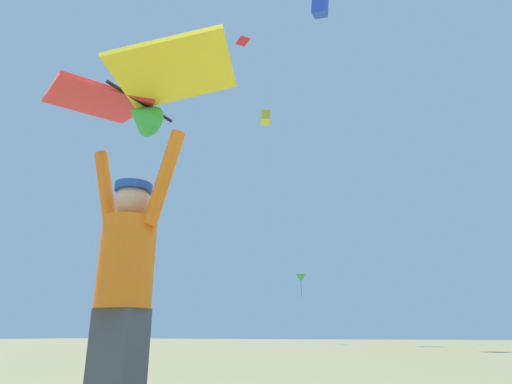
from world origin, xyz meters
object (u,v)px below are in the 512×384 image
Objects in this scene: distant_kite_blue_low_left at (320,5)px; distant_kite_yellow_far_center at (266,118)px; kite_flyer_person at (124,289)px; held_stunt_kite at (135,95)px; distant_kite_red_overhead_distant at (243,41)px; distant_kite_green_mid_left at (301,278)px.

distant_kite_blue_low_left reaches higher than distant_kite_yellow_far_center.
kite_flyer_person is 1.31m from held_stunt_kite.
held_stunt_kite is 31.50m from distant_kite_red_overhead_distant.
distant_kite_green_mid_left is 1.24× the size of distant_kite_yellow_far_center.
kite_flyer_person is at bearing -69.99° from distant_kite_yellow_far_center.
distant_kite_red_overhead_distant is 7.23m from distant_kite_yellow_far_center.
held_stunt_kite reaches higher than kite_flyer_person.
held_stunt_kite is (-0.01, -0.07, 1.31)m from kite_flyer_person.
distant_kite_yellow_far_center reaches higher than kite_flyer_person.
held_stunt_kite is 26.46m from distant_kite_blue_low_left.
held_stunt_kite is at bearing -66.52° from distant_kite_red_overhead_distant.
distant_kite_green_mid_left reaches higher than held_stunt_kite.
kite_flyer_person is 35.60m from distant_kite_yellow_far_center.
distant_kite_red_overhead_distant is at bearing 154.24° from distant_kite_blue_low_left.
kite_flyer_person is at bearing 83.24° from held_stunt_kite.
distant_kite_green_mid_left is (1.57, 7.86, -16.97)m from distant_kite_red_overhead_distant.
distant_kite_red_overhead_distant reaches higher than distant_kite_yellow_far_center.
distant_kite_red_overhead_distant is 7.79m from distant_kite_blue_low_left.
distant_kite_yellow_far_center is at bearing 96.41° from distant_kite_red_overhead_distant.
distant_kite_green_mid_left reaches higher than kite_flyer_person.
distant_kite_yellow_far_center is (-7.56, 9.74, -1.42)m from distant_kite_blue_low_left.
distant_kite_green_mid_left is (-8.28, 30.44, 3.91)m from kite_flyer_person.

